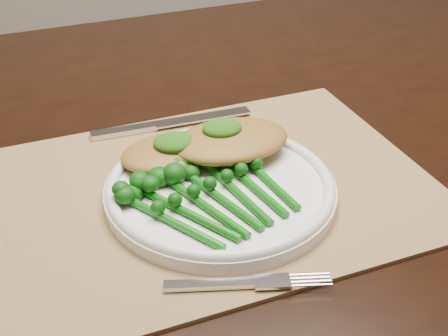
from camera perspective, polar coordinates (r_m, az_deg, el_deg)
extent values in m
cube|color=black|center=(0.86, 3.24, 3.46)|extent=(1.73, 1.15, 0.04)
cube|color=#91714A|center=(0.70, -1.04, -1.98)|extent=(0.53, 0.43, 0.00)
cylinder|color=white|center=(0.68, -0.34, -2.14)|extent=(0.25, 0.25, 0.01)
torus|color=white|center=(0.67, -0.34, -1.53)|extent=(0.25, 0.25, 0.01)
cube|color=silver|center=(0.81, -9.14, 3.36)|extent=(0.09, 0.02, 0.01)
cube|color=silver|center=(0.83, -1.99, 4.65)|extent=(0.13, 0.03, 0.00)
cube|color=silver|center=(0.57, -1.26, -10.58)|extent=(0.09, 0.02, 0.00)
ellipsoid|color=olive|center=(0.71, -4.89, 1.48)|extent=(0.13, 0.10, 0.02)
ellipsoid|color=olive|center=(0.71, 0.61, 2.53)|extent=(0.15, 0.11, 0.03)
ellipsoid|color=#17470A|center=(0.70, -4.57, 2.34)|extent=(0.05, 0.04, 0.02)
ellipsoid|color=#17470A|center=(0.71, -0.17, 3.66)|extent=(0.05, 0.04, 0.02)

